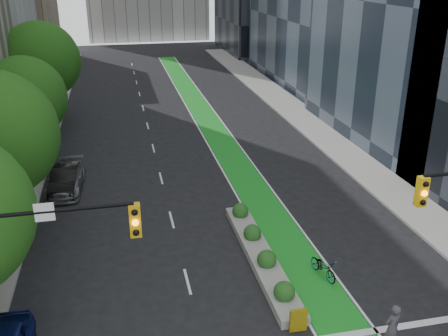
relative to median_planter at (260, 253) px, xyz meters
name	(u,v)px	position (x,y,z in m)	size (l,w,h in m)	color
sidewalk_left	(29,152)	(-13.00, 17.96, -0.30)	(3.60, 90.00, 0.15)	gray
sidewalk_right	(321,131)	(10.60, 17.96, -0.30)	(3.60, 90.00, 0.15)	gray
bike_lane_paint	(209,122)	(1.80, 22.96, -0.37)	(2.20, 70.00, 0.01)	#1A9123
tree_midfar	(25,98)	(-12.20, 14.96, 4.57)	(5.60, 5.60, 7.76)	black
tree_far	(41,61)	(-12.20, 24.96, 5.32)	(6.60, 6.60, 9.00)	black
median_planter	(260,253)	(0.00, 0.00, 0.00)	(1.20, 10.26, 1.10)	gray
bicycle	(323,267)	(2.42, -1.92, 0.11)	(0.64, 1.82, 0.96)	gray
cyclist	(392,327)	(3.00, -6.83, 0.59)	(0.70, 0.46, 1.93)	#3D3641
parked_car_left_mid	(65,179)	(-9.75, 10.38, 0.38)	(1.58, 4.54, 1.50)	black
parked_car_left_far	(66,179)	(-9.70, 10.43, 0.36)	(2.05, 5.04, 1.46)	slate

